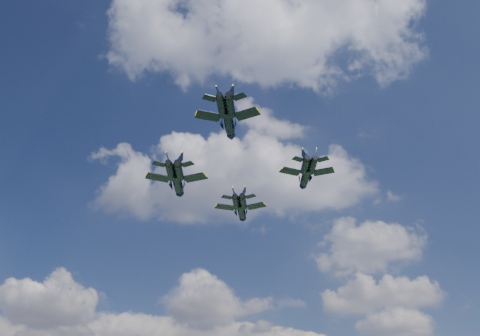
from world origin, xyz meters
name	(u,v)px	position (x,y,z in m)	size (l,w,h in m)	color
jet_lead	(241,211)	(-2.34, 25.64, 61.63)	(12.77, 16.30, 3.91)	black
jet_left	(178,183)	(-14.13, 8.81, 61.46)	(13.44, 17.56, 4.16)	black
jet_right	(305,177)	(13.82, 12.42, 62.88)	(12.03, 15.75, 3.73)	black
jet_slot	(229,122)	(-0.10, -7.36, 65.06)	(12.32, 15.73, 3.78)	black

